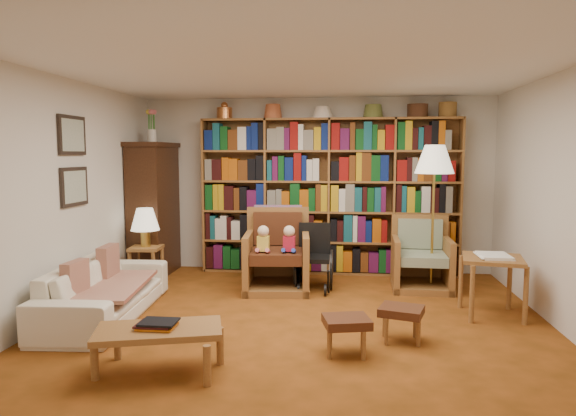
# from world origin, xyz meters

# --- Properties ---
(floor) EXTENTS (5.00, 5.00, 0.00)m
(floor) POSITION_xyz_m (0.00, 0.00, 0.00)
(floor) COLOR #904716
(floor) RESTS_ON ground
(ceiling) EXTENTS (5.00, 5.00, 0.00)m
(ceiling) POSITION_xyz_m (0.00, 0.00, 2.50)
(ceiling) COLOR silver
(ceiling) RESTS_ON wall_back
(wall_back) EXTENTS (5.00, 0.00, 5.00)m
(wall_back) POSITION_xyz_m (0.00, 2.50, 1.25)
(wall_back) COLOR silver
(wall_back) RESTS_ON floor
(wall_front) EXTENTS (5.00, 0.00, 5.00)m
(wall_front) POSITION_xyz_m (0.00, -2.50, 1.25)
(wall_front) COLOR silver
(wall_front) RESTS_ON floor
(wall_left) EXTENTS (0.00, 5.00, 5.00)m
(wall_left) POSITION_xyz_m (-2.50, 0.00, 1.25)
(wall_left) COLOR silver
(wall_left) RESTS_ON floor
(wall_right) EXTENTS (0.00, 5.00, 5.00)m
(wall_right) POSITION_xyz_m (2.50, 0.00, 1.25)
(wall_right) COLOR silver
(wall_right) RESTS_ON floor
(bookshelf) EXTENTS (3.60, 0.30, 2.42)m
(bookshelf) POSITION_xyz_m (0.20, 2.33, 1.17)
(bookshelf) COLOR olive
(bookshelf) RESTS_ON floor
(curio_cabinet) EXTENTS (0.50, 0.95, 2.40)m
(curio_cabinet) POSITION_xyz_m (-2.25, 2.00, 0.95)
(curio_cabinet) COLOR #3B1F10
(curio_cabinet) RESTS_ON floor
(framed_pictures) EXTENTS (0.03, 0.52, 0.97)m
(framed_pictures) POSITION_xyz_m (-2.48, 0.30, 1.62)
(framed_pictures) COLOR black
(framed_pictures) RESTS_ON wall_left
(sofa) EXTENTS (2.02, 0.91, 0.58)m
(sofa) POSITION_xyz_m (-2.05, 0.06, 0.29)
(sofa) COLOR #EFE5CA
(sofa) RESTS_ON floor
(sofa_throw) EXTENTS (0.85, 1.36, 0.04)m
(sofa_throw) POSITION_xyz_m (-2.00, 0.06, 0.30)
(sofa_throw) COLOR beige
(sofa_throw) RESTS_ON sofa
(cushion_left) EXTENTS (0.14, 0.38, 0.37)m
(cushion_left) POSITION_xyz_m (-2.18, 0.41, 0.45)
(cushion_left) COLOR maroon
(cushion_left) RESTS_ON sofa
(cushion_right) EXTENTS (0.13, 0.35, 0.34)m
(cushion_right) POSITION_xyz_m (-2.18, -0.29, 0.45)
(cushion_right) COLOR maroon
(cushion_right) RESTS_ON sofa
(side_table_lamp) EXTENTS (0.42, 0.42, 0.50)m
(side_table_lamp) POSITION_xyz_m (-2.15, 1.41, 0.37)
(side_table_lamp) COLOR olive
(side_table_lamp) RESTS_ON floor
(table_lamp) EXTENTS (0.37, 0.37, 0.50)m
(table_lamp) POSITION_xyz_m (-2.15, 1.41, 0.84)
(table_lamp) COLOR #B39239
(table_lamp) RESTS_ON side_table_lamp
(armchair_leather) EXTENTS (0.89, 0.93, 1.03)m
(armchair_leather) POSITION_xyz_m (-0.41, 1.43, 0.42)
(armchair_leather) COLOR olive
(armchair_leather) RESTS_ON floor
(armchair_sage) EXTENTS (0.75, 0.78, 0.91)m
(armchair_sage) POSITION_xyz_m (1.40, 1.68, 0.35)
(armchair_sage) COLOR olive
(armchair_sage) RESTS_ON floor
(wheelchair) EXTENTS (0.47, 0.66, 0.83)m
(wheelchair) POSITION_xyz_m (0.05, 1.44, 0.38)
(wheelchair) COLOR black
(wheelchair) RESTS_ON floor
(floor_lamp) EXTENTS (0.48, 0.48, 1.81)m
(floor_lamp) POSITION_xyz_m (1.52, 1.55, 1.56)
(floor_lamp) COLOR #B39239
(floor_lamp) RESTS_ON floor
(side_table_papers) EXTENTS (0.69, 0.69, 0.66)m
(side_table_papers) POSITION_xyz_m (1.97, 0.54, 0.53)
(side_table_papers) COLOR olive
(side_table_papers) RESTS_ON floor
(footstool_a) EXTENTS (0.44, 0.40, 0.32)m
(footstool_a) POSITION_xyz_m (0.46, -0.68, 0.26)
(footstool_a) COLOR #4E2714
(footstool_a) RESTS_ON floor
(footstool_b) EXTENTS (0.45, 0.41, 0.32)m
(footstool_b) POSITION_xyz_m (0.96, -0.32, 0.26)
(footstool_b) COLOR #4E2714
(footstool_b) RESTS_ON floor
(coffee_table) EXTENTS (1.06, 0.73, 0.41)m
(coffee_table) POSITION_xyz_m (-0.99, -1.21, 0.31)
(coffee_table) COLOR olive
(coffee_table) RESTS_ON floor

